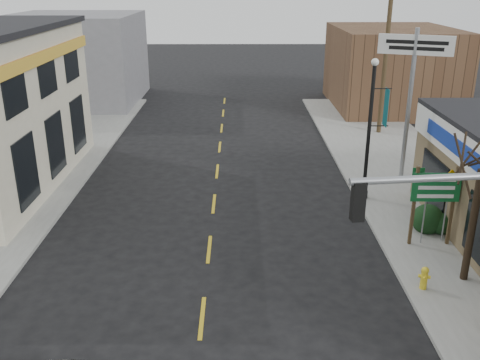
{
  "coord_description": "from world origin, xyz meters",
  "views": [
    {
      "loc": [
        0.99,
        -8.49,
        8.8
      ],
      "look_at": [
        1.07,
        7.38,
        2.8
      ],
      "focal_mm": 40.0,
      "sensor_mm": 36.0,
      "label": 1
    }
  ],
  "objects_px": {
    "guide_sign": "(435,195)",
    "dance_center_sign": "(413,67)",
    "utility_pole_far": "(387,46)",
    "lamp_post": "(371,120)",
    "fire_hydrant": "(424,277)"
  },
  "relations": [
    {
      "from": "guide_sign",
      "to": "dance_center_sign",
      "type": "distance_m",
      "value": 7.61
    },
    {
      "from": "guide_sign",
      "to": "utility_pole_far",
      "type": "relative_size",
      "value": 0.29
    },
    {
      "from": "guide_sign",
      "to": "utility_pole_far",
      "type": "height_order",
      "value": "utility_pole_far"
    },
    {
      "from": "dance_center_sign",
      "to": "utility_pole_far",
      "type": "distance_m",
      "value": 7.72
    },
    {
      "from": "dance_center_sign",
      "to": "utility_pole_far",
      "type": "bearing_deg",
      "value": 106.11
    },
    {
      "from": "utility_pole_far",
      "to": "guide_sign",
      "type": "bearing_deg",
      "value": -103.49
    },
    {
      "from": "lamp_post",
      "to": "dance_center_sign",
      "type": "bearing_deg",
      "value": 58.78
    },
    {
      "from": "dance_center_sign",
      "to": "utility_pole_far",
      "type": "relative_size",
      "value": 0.68
    },
    {
      "from": "guide_sign",
      "to": "lamp_post",
      "type": "height_order",
      "value": "lamp_post"
    },
    {
      "from": "fire_hydrant",
      "to": "dance_center_sign",
      "type": "relative_size",
      "value": 0.11
    },
    {
      "from": "lamp_post",
      "to": "dance_center_sign",
      "type": "relative_size",
      "value": 0.86
    },
    {
      "from": "lamp_post",
      "to": "utility_pole_far",
      "type": "height_order",
      "value": "utility_pole_far"
    },
    {
      "from": "fire_hydrant",
      "to": "dance_center_sign",
      "type": "distance_m",
      "value": 10.94
    },
    {
      "from": "fire_hydrant",
      "to": "utility_pole_far",
      "type": "xyz_separation_m",
      "value": [
        2.98,
        17.33,
        4.66
      ]
    },
    {
      "from": "guide_sign",
      "to": "dance_center_sign",
      "type": "height_order",
      "value": "dance_center_sign"
    }
  ]
}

